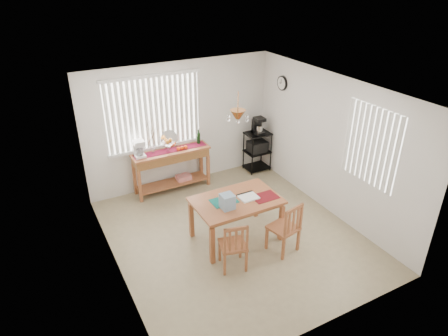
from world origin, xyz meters
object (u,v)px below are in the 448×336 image
sideboard (172,160)px  wire_cart (257,148)px  dining_table (236,204)px  cart_items (258,126)px  chair_right (285,228)px  chair_left (233,246)px

sideboard → wire_cart: size_ratio=1.76×
sideboard → dining_table: sideboard is taller
wire_cart → cart_items: size_ratio=2.43×
cart_items → chair_right: cart_items is taller
wire_cart → chair_right: (-1.17, -2.70, -0.09)m
cart_items → dining_table: (-1.69, -2.02, -0.39)m
sideboard → wire_cart: wire_cart is taller
chair_right → cart_items: bearing=66.6°
cart_items → dining_table: size_ratio=0.26×
sideboard → cart_items: size_ratio=4.28×
sideboard → cart_items: bearing=-1.5°
sideboard → cart_items: cart_items is taller
chair_left → chair_right: chair_right is taller
chair_right → sideboard: bearing=107.2°
dining_table → cart_items: bearing=50.1°
chair_left → chair_right: (0.94, -0.03, 0.03)m
cart_items → chair_left: cart_items is taller
wire_cart → chair_left: (-2.11, -2.67, -0.12)m
cart_items → chair_left: 3.47m
chair_left → wire_cart: bearing=51.6°
dining_table → sideboard: bearing=99.2°
sideboard → chair_left: (-0.08, -2.73, -0.25)m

